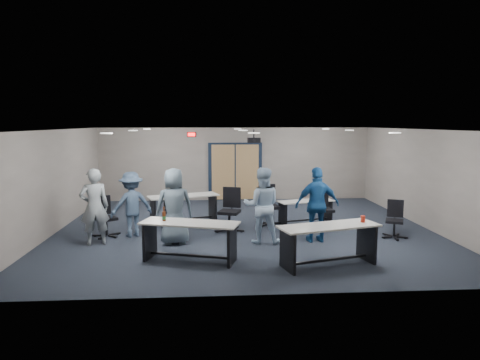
{
  "coord_description": "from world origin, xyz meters",
  "views": [
    {
      "loc": [
        -0.88,
        -11.35,
        2.89
      ],
      "look_at": [
        -0.14,
        -0.3,
        1.39
      ],
      "focal_mm": 32.0,
      "sensor_mm": 36.0,
      "label": 1
    }
  ],
  "objects": [
    {
      "name": "back_wall",
      "position": [
        0.0,
        4.5,
        1.35
      ],
      "size": [
        10.0,
        0.04,
        2.7
      ],
      "primitive_type": "cube",
      "color": "gray",
      "rests_on": "floor"
    },
    {
      "name": "ceiling_projector",
      "position": [
        0.3,
        0.5,
        2.4
      ],
      "size": [
        0.35,
        0.32,
        0.37
      ],
      "color": "black",
      "rests_on": "ceiling"
    },
    {
      "name": "person_lightblue",
      "position": [
        0.32,
        -1.34,
        0.92
      ],
      "size": [
        0.95,
        0.78,
        1.83
      ],
      "primitive_type": "imported",
      "rotation": [
        0.0,
        0.0,
        3.04
      ],
      "color": "#ADC9E5",
      "rests_on": "floor"
    },
    {
      "name": "table_front_left",
      "position": [
        -1.35,
        -2.6,
        0.57
      ],
      "size": [
        2.15,
        1.24,
        1.14
      ],
      "rotation": [
        0.0,
        0.0,
        -0.29
      ],
      "color": "beige",
      "rests_on": "floor"
    },
    {
      "name": "chair_loose_left",
      "position": [
        -3.56,
        -0.55,
        0.51
      ],
      "size": [
        0.9,
        0.9,
        1.03
      ],
      "primitive_type": null,
      "rotation": [
        0.0,
        0.0,
        0.63
      ],
      "color": "black",
      "rests_on": "floor"
    },
    {
      "name": "person_back",
      "position": [
        -2.92,
        -0.53,
        0.83
      ],
      "size": [
        1.23,
        1.05,
        1.66
      ],
      "primitive_type": "imported",
      "rotation": [
        0.0,
        0.0,
        3.64
      ],
      "color": "#3D536E",
      "rests_on": "floor"
    },
    {
      "name": "chair_back_d",
      "position": [
        2.2,
        0.05,
        0.53
      ],
      "size": [
        0.76,
        0.76,
        1.07
      ],
      "primitive_type": null,
      "rotation": [
        0.0,
        0.0,
        0.15
      ],
      "color": "black",
      "rests_on": "floor"
    },
    {
      "name": "table_back_right",
      "position": [
        1.82,
        0.6,
        0.45
      ],
      "size": [
        1.71,
        0.97,
        0.66
      ],
      "rotation": [
        0.0,
        0.0,
        0.28
      ],
      "color": "beige",
      "rests_on": "floor"
    },
    {
      "name": "right_wall",
      "position": [
        5.0,
        0.0,
        1.35
      ],
      "size": [
        0.04,
        9.0,
        2.7
      ],
      "primitive_type": "cube",
      "color": "gray",
      "rests_on": "floor"
    },
    {
      "name": "ceiling_can_lights",
      "position": [
        0.0,
        0.25,
        2.67
      ],
      "size": [
        6.24,
        5.74,
        0.02
      ],
      "primitive_type": null,
      "color": "silver",
      "rests_on": "ceiling"
    },
    {
      "name": "table_back_left",
      "position": [
        -1.7,
        0.86,
        0.55
      ],
      "size": [
        2.1,
        1.29,
        0.81
      ],
      "rotation": [
        0.0,
        0.0,
        0.34
      ],
      "color": "beige",
      "rests_on": "floor"
    },
    {
      "name": "person_navy",
      "position": [
        1.67,
        -1.33,
        0.92
      ],
      "size": [
        1.1,
        0.51,
        1.83
      ],
      "primitive_type": "imported",
      "rotation": [
        0.0,
        0.0,
        3.21
      ],
      "color": "navy",
      "rests_on": "floor"
    },
    {
      "name": "front_wall",
      "position": [
        0.0,
        -4.5,
        1.35
      ],
      "size": [
        10.0,
        0.04,
        2.7
      ],
      "primitive_type": "cube",
      "color": "gray",
      "rests_on": "floor"
    },
    {
      "name": "exit_sign",
      "position": [
        -1.6,
        4.44,
        2.45
      ],
      "size": [
        0.32,
        0.07,
        0.18
      ],
      "color": "black",
      "rests_on": "back_wall"
    },
    {
      "name": "table_front_right",
      "position": [
        1.48,
        -3.09,
        0.57
      ],
      "size": [
        2.17,
        1.23,
        0.97
      ],
      "rotation": [
        0.0,
        0.0,
        0.28
      ],
      "color": "beige",
      "rests_on": "floor"
    },
    {
      "name": "left_wall",
      "position": [
        -5.0,
        0.0,
        1.35
      ],
      "size": [
        0.04,
        9.0,
        2.7
      ],
      "primitive_type": "cube",
      "color": "gray",
      "rests_on": "floor"
    },
    {
      "name": "chair_back_b",
      "position": [
        -0.42,
        -0.25,
        0.58
      ],
      "size": [
        0.93,
        0.93,
        1.16
      ],
      "primitive_type": null,
      "rotation": [
        0.0,
        0.0,
        -0.33
      ],
      "color": "black",
      "rests_on": "floor"
    },
    {
      "name": "chair_back_c",
      "position": [
        0.74,
        0.44,
        0.57
      ],
      "size": [
        0.82,
        0.82,
        1.13
      ],
      "primitive_type": null,
      "rotation": [
        0.0,
        0.0,
        0.16
      ],
      "color": "black",
      "rests_on": "floor"
    },
    {
      "name": "chair_loose_right",
      "position": [
        3.69,
        -1.15,
        0.47
      ],
      "size": [
        0.79,
        0.79,
        0.95
      ],
      "primitive_type": null,
      "rotation": [
        0.0,
        0.0,
        -0.44
      ],
      "color": "black",
      "rests_on": "floor"
    },
    {
      "name": "ceiling",
      "position": [
        0.0,
        0.0,
        2.7
      ],
      "size": [
        10.0,
        9.0,
        0.04
      ],
      "primitive_type": "cube",
      "color": "white",
      "rests_on": "back_wall"
    },
    {
      "name": "person_gray",
      "position": [
        -3.65,
        -1.24,
        0.92
      ],
      "size": [
        0.77,
        0.63,
        1.83
      ],
      "primitive_type": "imported",
      "rotation": [
        0.0,
        0.0,
        3.47
      ],
      "color": "gray",
      "rests_on": "floor"
    },
    {
      "name": "floor",
      "position": [
        0.0,
        0.0,
        0.0
      ],
      "size": [
        10.0,
        10.0,
        0.0
      ],
      "primitive_type": "plane",
      "color": "#1C232D",
      "rests_on": "ground"
    },
    {
      "name": "double_door",
      "position": [
        0.0,
        4.46,
        1.05
      ],
      "size": [
        2.0,
        0.07,
        2.2
      ],
      "color": "black",
      "rests_on": "back_wall"
    },
    {
      "name": "chair_back_a",
      "position": [
        -2.0,
        0.39,
        0.49
      ],
      "size": [
        0.7,
        0.7,
        0.98
      ],
      "primitive_type": null,
      "rotation": [
        0.0,
        0.0,
        0.15
      ],
      "color": "black",
      "rests_on": "floor"
    },
    {
      "name": "person_plaid",
      "position": [
        -1.77,
        -1.31,
        0.92
      ],
      "size": [
        1.01,
        0.79,
        1.83
      ],
      "primitive_type": "imported",
      "rotation": [
        0.0,
        0.0,
        3.4
      ],
      "color": "slate",
      "rests_on": "floor"
    }
  ]
}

